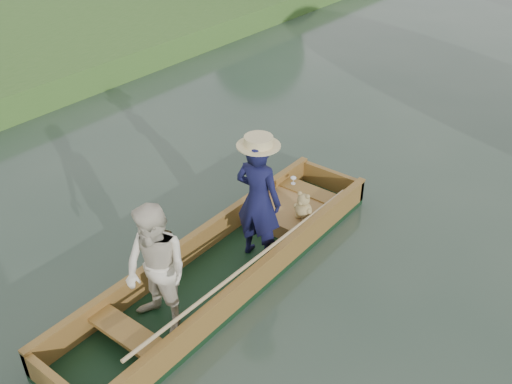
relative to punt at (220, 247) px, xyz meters
The scene contains 2 objects.
ground 0.58m from the punt, 103.50° to the left, with size 120.00×120.00×0.00m, color #283D30.
punt is the anchor object (origin of this frame).
Camera 1 is at (3.68, -4.13, 4.75)m, focal length 40.00 mm.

